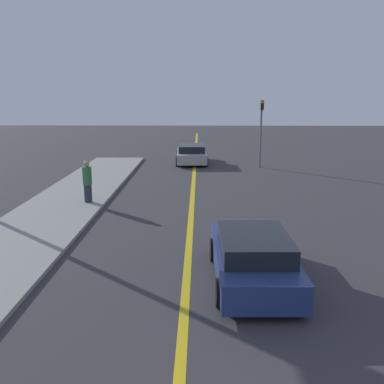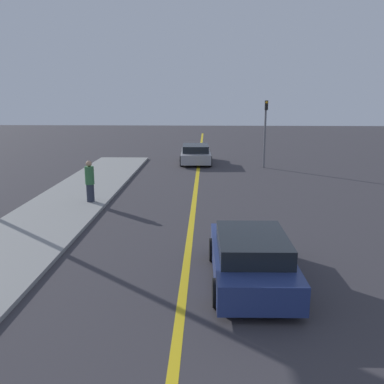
{
  "view_description": "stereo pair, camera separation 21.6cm",
  "coord_description": "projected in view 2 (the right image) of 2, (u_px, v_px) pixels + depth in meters",
  "views": [
    {
      "loc": [
        0.3,
        -0.38,
        4.41
      ],
      "look_at": [
        0.08,
        11.91,
        1.57
      ],
      "focal_mm": 40.0,
      "sensor_mm": 36.0,
      "label": 1
    },
    {
      "loc": [
        0.52,
        -0.38,
        4.41
      ],
      "look_at": [
        0.08,
        11.91,
        1.57
      ],
      "focal_mm": 40.0,
      "sensor_mm": 36.0,
      "label": 2
    }
  ],
  "objects": [
    {
      "name": "sidewalk_left",
      "position": [
        50.0,
        217.0,
        15.44
      ],
      "size": [
        3.22,
        28.54,
        0.12
      ],
      "color": "gray",
      "rests_on": "ground_plane"
    },
    {
      "name": "road_center_line",
      "position": [
        195.0,
        195.0,
        18.91
      ],
      "size": [
        0.2,
        60.0,
        0.01
      ],
      "color": "gold",
      "rests_on": "ground_plane"
    },
    {
      "name": "pedestrian_mid_group",
      "position": [
        90.0,
        181.0,
        17.19
      ],
      "size": [
        0.36,
        0.36,
        1.68
      ],
      "color": "#282D3D",
      "rests_on": "sidewalk_left"
    },
    {
      "name": "traffic_light",
      "position": [
        265.0,
        127.0,
        25.37
      ],
      "size": [
        0.18,
        0.4,
        4.01
      ],
      "color": "slate",
      "rests_on": "ground_plane"
    },
    {
      "name": "car_ahead_center",
      "position": [
        196.0,
        154.0,
        27.55
      ],
      "size": [
        2.08,
        4.24,
        1.2
      ],
      "rotation": [
        0.0,
        0.0,
        0.03
      ],
      "color": "#9E9EA3",
      "rests_on": "ground_plane"
    },
    {
      "name": "car_near_right_lane",
      "position": [
        251.0,
        258.0,
        10.13
      ],
      "size": [
        1.98,
        4.15,
        1.23
      ],
      "rotation": [
        0.0,
        0.0,
        0.02
      ],
      "color": "navy",
      "rests_on": "ground_plane"
    }
  ]
}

